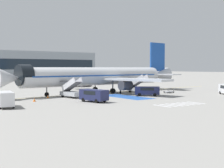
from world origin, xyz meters
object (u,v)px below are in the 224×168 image
at_px(traffic_cone_1, 34,100).
at_px(terminal_building, 9,66).
at_px(fuel_tanker, 76,81).
at_px(baggage_cart, 169,92).
at_px(ground_crew_0, 121,89).
at_px(ground_crew_1, 121,89).
at_px(traffic_cone_2, 150,92).
at_px(boarding_stairs_forward, 72,92).
at_px(service_van_2, 94,94).
at_px(traffic_cone_0, 48,96).
at_px(service_van_0, 147,90).
at_px(service_van_3, 6,98).
at_px(airliner, 100,76).
at_px(boarding_stairs_aft, 138,88).

relative_size(traffic_cone_1, terminal_building, 0.01).
relative_size(fuel_tanker, baggage_cart, 2.87).
relative_size(ground_crew_0, ground_crew_1, 1.08).
distance_m(traffic_cone_2, terminal_building, 85.97).
height_order(fuel_tanker, traffic_cone_2, fuel_tanker).
relative_size(boarding_stairs_forward, baggage_cart, 1.82).
distance_m(service_van_2, traffic_cone_0, 10.99).
bearing_deg(ground_crew_1, service_van_0, 79.49).
height_order(ground_crew_0, traffic_cone_2, ground_crew_0).
bearing_deg(service_van_2, ground_crew_1, -155.01).
xyz_separation_m(boarding_stairs_forward, ground_crew_0, (11.92, 1.31, 0.06)).
xyz_separation_m(ground_crew_0, traffic_cone_2, (5.09, -3.47, -0.69)).
xyz_separation_m(fuel_tanker, service_van_0, (-2.50, -33.70, -0.67)).
relative_size(ground_crew_1, terminal_building, 0.02).
height_order(baggage_cart, traffic_cone_0, baggage_cart).
xyz_separation_m(service_van_3, baggage_cart, (36.15, 5.32, -1.02)).
bearing_deg(ground_crew_0, ground_crew_1, -95.04).
bearing_deg(service_van_2, baggage_cart, -179.29).
distance_m(ground_crew_1, traffic_cone_1, 21.48).
bearing_deg(service_van_0, boarding_stairs_forward, -72.10).
height_order(ground_crew_1, traffic_cone_0, ground_crew_1).
distance_m(boarding_stairs_forward, ground_crew_1, 13.07).
distance_m(fuel_tanker, traffic_cone_2, 30.45).
xyz_separation_m(service_van_3, traffic_cone_2, (30.96, 5.47, -0.95)).
height_order(service_van_3, traffic_cone_0, service_van_3).
distance_m(fuel_tanker, service_van_2, 40.27).
height_order(service_van_0, ground_crew_0, service_van_0).
relative_size(service_van_2, terminal_building, 0.06).
relative_size(traffic_cone_0, terminal_building, 0.01).
distance_m(airliner, service_van_2, 17.60).
distance_m(airliner, service_van_3, 27.12).
bearing_deg(baggage_cart, traffic_cone_0, -121.56).
distance_m(boarding_stairs_aft, terminal_building, 81.76).
bearing_deg(boarding_stairs_aft, ground_crew_1, 167.07).
xyz_separation_m(boarding_stairs_aft, service_van_0, (-3.98, -7.49, 0.10)).
height_order(boarding_stairs_aft, terminal_building, terminal_building).
bearing_deg(fuel_tanker, boarding_stairs_aft, -178.07).
distance_m(airliner, boarding_stairs_aft, 8.81).
bearing_deg(boarding_stairs_forward, airliner, 23.43).
distance_m(service_van_0, ground_crew_0, 6.91).
distance_m(airliner, ground_crew_0, 5.51).
distance_m(airliner, service_van_0, 11.91).
height_order(boarding_stairs_aft, traffic_cone_0, boarding_stairs_aft).
bearing_deg(boarding_stairs_aft, traffic_cone_2, -99.85).
distance_m(traffic_cone_0, terminal_building, 83.65).
distance_m(boarding_stairs_aft, traffic_cone_2, 4.25).
distance_m(boarding_stairs_forward, traffic_cone_0, 4.33).
bearing_deg(boarding_stairs_forward, traffic_cone_2, -13.95).
bearing_deg(ground_crew_0, airliner, -29.34).
distance_m(service_van_0, service_van_2, 14.13).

